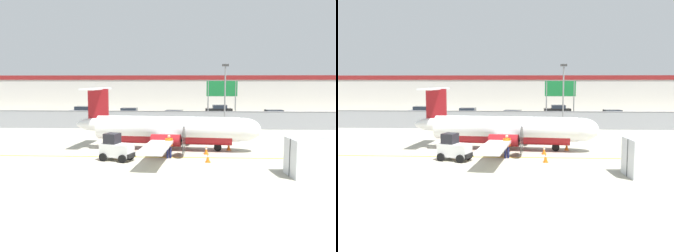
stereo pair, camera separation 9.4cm
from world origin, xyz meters
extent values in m
plane|color=#B2AD99|center=(0.00, 0.00, 0.00)|extent=(140.00, 140.00, 0.00)
cube|color=yellow|center=(0.00, 2.00, 0.00)|extent=(84.00, 0.20, 0.01)
cube|color=gray|center=(0.00, 18.00, 1.00)|extent=(98.00, 0.04, 2.00)
cylinder|color=slate|center=(0.00, 18.00, 2.05)|extent=(98.00, 0.10, 0.10)
cube|color=#38383A|center=(0.00, 29.50, 0.06)|extent=(98.00, 17.00, 0.12)
cube|color=beige|center=(0.00, 48.00, 3.25)|extent=(91.00, 8.00, 6.50)
cube|color=maroon|center=(0.00, 44.00, 6.10)|extent=(91.00, 0.20, 0.80)
cylinder|color=white|center=(0.26, 4.99, 1.75)|extent=(11.50, 2.99, 1.90)
ellipsoid|color=white|center=(6.21, 4.41, 1.75)|extent=(2.79, 2.05, 1.80)
ellipsoid|color=white|center=(-5.69, 5.57, 1.95)|extent=(3.29, 1.35, 1.05)
cylinder|color=maroon|center=(0.26, 4.99, 1.23)|extent=(10.30, 2.46, 1.48)
cube|color=white|center=(0.36, 4.98, 1.18)|extent=(3.14, 16.08, 0.18)
cylinder|color=maroon|center=(0.81, 7.55, 1.18)|extent=(2.28, 1.11, 0.90)
cone|color=black|center=(1.95, 7.44, 1.18)|extent=(0.49, 0.48, 0.44)
cylinder|color=#262626|center=(2.10, 7.42, 1.18)|extent=(0.24, 2.09, 2.10)
cylinder|color=maroon|center=(0.31, 2.37, 1.18)|extent=(2.28, 1.11, 0.90)
cone|color=black|center=(1.45, 2.26, 1.18)|extent=(0.49, 0.48, 0.44)
cylinder|color=#262626|center=(1.60, 2.25, 1.18)|extent=(0.24, 2.09, 2.10)
cube|color=maroon|center=(-5.40, 5.54, 3.30)|extent=(1.71, 0.34, 3.10)
cube|color=white|center=(-5.54, 5.55, 4.85)|extent=(1.56, 4.88, 0.14)
cylinder|color=#59595B|center=(4.25, 4.60, 0.79)|extent=(0.15, 0.15, 0.97)
cylinder|color=black|center=(4.25, 4.60, 0.30)|extent=(0.62, 0.28, 0.60)
cylinder|color=#59595B|center=(0.17, 7.22, 0.83)|extent=(0.15, 0.15, 0.90)
cylinder|color=black|center=(0.17, 7.22, 0.38)|extent=(0.78, 0.29, 0.76)
cylinder|color=#59595B|center=(-0.25, 2.82, 0.83)|extent=(0.15, 0.15, 0.90)
cylinder|color=black|center=(-0.25, 2.82, 0.38)|extent=(0.78, 0.29, 0.76)
cube|color=silver|center=(-3.02, 0.77, 0.73)|extent=(2.44, 1.75, 0.90)
cube|color=black|center=(-3.35, 0.88, 1.53)|extent=(1.18, 1.24, 0.70)
cube|color=black|center=(-1.93, 0.39, 0.43)|extent=(0.51, 1.09, 0.30)
cylinder|color=black|center=(-2.12, 1.09, 0.28)|extent=(0.59, 0.35, 0.56)
cylinder|color=black|center=(-2.51, -0.04, 0.28)|extent=(0.59, 0.35, 0.56)
cylinder|color=black|center=(-3.54, 1.58, 0.28)|extent=(0.59, 0.35, 0.56)
cylinder|color=black|center=(-3.92, 0.44, 0.28)|extent=(0.59, 0.35, 0.56)
cylinder|color=#191E4C|center=(0.46, 1.67, 0.42)|extent=(0.18, 0.18, 0.85)
cylinder|color=#191E4C|center=(0.65, 1.70, 0.42)|extent=(0.18, 0.18, 0.85)
cylinder|color=orange|center=(0.56, 1.68, 1.15)|extent=(0.39, 0.39, 0.60)
cylinder|color=orange|center=(0.34, 1.65, 1.18)|extent=(0.11, 0.11, 0.55)
cylinder|color=orange|center=(0.77, 1.72, 1.18)|extent=(0.11, 0.11, 0.55)
sphere|color=tan|center=(0.56, 1.68, 1.59)|extent=(0.22, 0.22, 0.22)
cube|color=silver|center=(8.95, -2.92, 1.10)|extent=(2.60, 2.24, 2.20)
cube|color=#333338|center=(8.95, -2.92, 1.10)|extent=(2.43, 0.33, 2.20)
cube|color=orange|center=(3.26, 0.48, 0.02)|extent=(0.36, 0.36, 0.04)
cone|color=orange|center=(3.26, 0.48, 0.34)|extent=(0.28, 0.28, 0.60)
cylinder|color=white|center=(3.26, 0.48, 0.42)|extent=(0.17, 0.17, 0.08)
cube|color=orange|center=(5.16, 5.08, 0.02)|extent=(0.36, 0.36, 0.04)
cone|color=orange|center=(5.16, 5.08, 0.34)|extent=(0.28, 0.28, 0.60)
cylinder|color=white|center=(5.16, 5.08, 0.42)|extent=(0.17, 0.17, 0.08)
cube|color=orange|center=(3.28, 3.33, 0.02)|extent=(0.36, 0.36, 0.04)
cone|color=orange|center=(3.28, 3.33, 0.34)|extent=(0.28, 0.28, 0.60)
cylinder|color=white|center=(3.28, 3.33, 0.42)|extent=(0.17, 0.17, 0.08)
cube|color=gray|center=(-13.74, 30.93, 0.74)|extent=(4.34, 2.08, 0.80)
cube|color=#262D38|center=(-13.89, 30.94, 1.42)|extent=(2.34, 1.76, 0.56)
cylinder|color=black|center=(-12.26, 31.70, 0.42)|extent=(0.62, 0.25, 0.60)
cylinder|color=black|center=(-12.43, 29.90, 0.42)|extent=(0.62, 0.25, 0.60)
cylinder|color=black|center=(-15.05, 31.96, 0.42)|extent=(0.62, 0.25, 0.60)
cylinder|color=black|center=(-15.22, 30.16, 0.42)|extent=(0.62, 0.25, 0.60)
cube|color=slate|center=(-6.27, 28.06, 0.74)|extent=(4.27, 1.88, 0.80)
cube|color=#262D38|center=(-6.42, 28.07, 1.42)|extent=(2.26, 1.65, 0.56)
cylinder|color=black|center=(-4.83, 28.90, 0.42)|extent=(0.61, 0.23, 0.60)
cylinder|color=black|center=(-4.91, 27.10, 0.42)|extent=(0.61, 0.23, 0.60)
cylinder|color=black|center=(-7.63, 29.02, 0.42)|extent=(0.61, 0.23, 0.60)
cylinder|color=black|center=(-7.71, 27.22, 0.42)|extent=(0.61, 0.23, 0.60)
cube|color=#B28C19|center=(-0.04, 24.43, 0.74)|extent=(4.32, 2.04, 0.80)
cube|color=#262D38|center=(0.11, 24.41, 1.42)|extent=(2.32, 1.73, 0.56)
cylinder|color=black|center=(-1.50, 23.64, 0.42)|extent=(0.61, 0.25, 0.60)
cylinder|color=black|center=(-1.36, 25.44, 0.42)|extent=(0.61, 0.25, 0.60)
cylinder|color=black|center=(1.29, 23.42, 0.42)|extent=(0.61, 0.25, 0.60)
cylinder|color=black|center=(1.43, 25.21, 0.42)|extent=(0.61, 0.25, 0.60)
cube|color=black|center=(6.81, 35.29, 0.74)|extent=(4.26, 1.85, 0.80)
cube|color=#262D38|center=(6.96, 35.29, 1.42)|extent=(2.26, 1.64, 0.56)
cylinder|color=black|center=(5.44, 34.34, 0.42)|extent=(0.61, 0.22, 0.60)
cylinder|color=black|center=(5.38, 36.14, 0.42)|extent=(0.61, 0.22, 0.60)
cylinder|color=black|center=(8.24, 34.44, 0.42)|extent=(0.61, 0.22, 0.60)
cylinder|color=black|center=(8.17, 36.24, 0.42)|extent=(0.61, 0.22, 0.60)
cube|color=#B28C19|center=(13.17, 25.61, 0.74)|extent=(4.35, 2.10, 0.80)
cube|color=#262D38|center=(13.32, 25.63, 1.42)|extent=(2.34, 1.77, 0.56)
cylinder|color=black|center=(11.86, 24.58, 0.42)|extent=(0.62, 0.26, 0.60)
cylinder|color=black|center=(11.68, 26.37, 0.42)|extent=(0.62, 0.26, 0.60)
cylinder|color=black|center=(14.65, 24.85, 0.42)|extent=(0.62, 0.26, 0.60)
cylinder|color=black|center=(14.47, 26.65, 0.42)|extent=(0.62, 0.26, 0.60)
cylinder|color=slate|center=(5.85, 15.89, 3.50)|extent=(0.16, 0.16, 7.00)
cube|color=#333333|center=(5.85, 15.89, 7.15)|extent=(0.70, 0.30, 0.24)
cylinder|color=slate|center=(4.27, 19.75, 2.75)|extent=(0.14, 0.14, 5.50)
cylinder|color=slate|center=(7.47, 19.75, 2.75)|extent=(0.14, 0.14, 5.50)
cube|color=#14662D|center=(5.87, 19.75, 4.60)|extent=(3.60, 0.10, 1.80)
camera|label=1|loc=(1.86, -24.50, 5.48)|focal=40.00mm
camera|label=2|loc=(1.96, -24.50, 5.48)|focal=40.00mm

